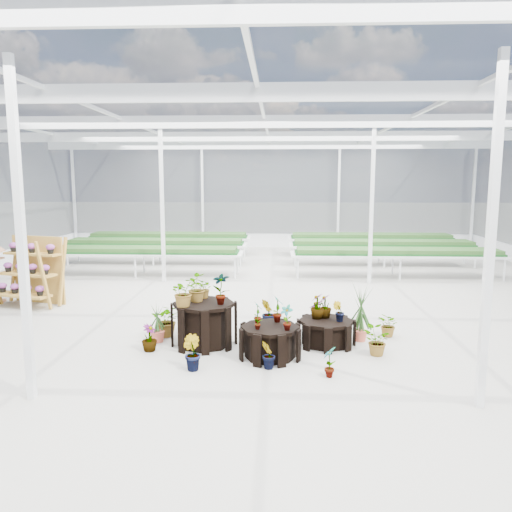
{
  "coord_description": "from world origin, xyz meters",
  "views": [
    {
      "loc": [
        0.34,
        -10.31,
        2.94
      ],
      "look_at": [
        -0.14,
        0.56,
        1.3
      ],
      "focal_mm": 35.0,
      "sensor_mm": 36.0,
      "label": 1
    }
  ],
  "objects_px": {
    "plinth_mid": "(270,342)",
    "shelf_rack": "(28,272)",
    "plinth_low": "(326,332)",
    "plinth_tall": "(204,324)"
  },
  "relations": [
    {
      "from": "shelf_rack",
      "to": "plinth_mid",
      "type": "bearing_deg",
      "value": -13.26
    },
    {
      "from": "plinth_mid",
      "to": "shelf_rack",
      "type": "height_order",
      "value": "shelf_rack"
    },
    {
      "from": "plinth_low",
      "to": "shelf_rack",
      "type": "height_order",
      "value": "shelf_rack"
    },
    {
      "from": "plinth_tall",
      "to": "plinth_low",
      "type": "bearing_deg",
      "value": 2.6
    },
    {
      "from": "plinth_tall",
      "to": "plinth_mid",
      "type": "height_order",
      "value": "plinth_tall"
    },
    {
      "from": "plinth_tall",
      "to": "plinth_low",
      "type": "height_order",
      "value": "plinth_tall"
    },
    {
      "from": "plinth_low",
      "to": "shelf_rack",
      "type": "bearing_deg",
      "value": 159.28
    },
    {
      "from": "plinth_tall",
      "to": "plinth_low",
      "type": "relative_size",
      "value": 1.12
    },
    {
      "from": "plinth_mid",
      "to": "plinth_tall",
      "type": "bearing_deg",
      "value": 153.43
    },
    {
      "from": "plinth_mid",
      "to": "plinth_low",
      "type": "relative_size",
      "value": 1.0
    }
  ]
}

